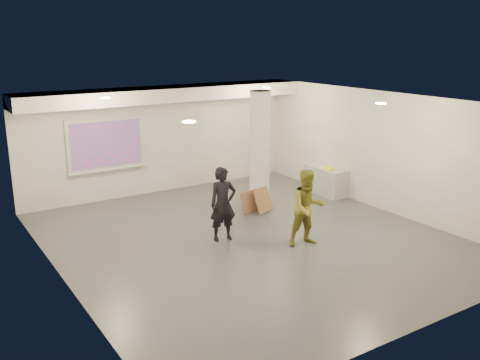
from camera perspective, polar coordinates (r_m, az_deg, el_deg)
floor at (r=11.81m, az=1.06°, el=-6.29°), size 8.00×9.00×0.01m
ceiling at (r=11.07m, az=1.13°, el=8.32°), size 8.00×9.00×0.01m
wall_back at (r=15.20m, az=-8.42°, el=4.32°), size 8.00×0.01×3.00m
wall_front at (r=8.18m, az=19.03°, el=-5.89°), size 8.00×0.01×3.00m
wall_left at (r=9.78m, az=-18.78°, el=-2.43°), size 0.01×9.00×3.00m
wall_right at (r=13.92m, az=14.92°, el=2.97°), size 0.01×9.00×3.00m
soffit_band at (r=14.51m, az=-7.71°, el=9.11°), size 8.00×1.10×0.36m
downlight_nw at (r=12.34m, az=-14.17°, el=8.48°), size 0.22×0.22×0.02m
downlight_ne at (r=14.36m, az=2.89°, el=9.80°), size 0.22×0.22×0.02m
downlight_sw at (r=8.68m, az=-5.46°, el=6.21°), size 0.22×0.22×0.02m
downlight_se at (r=11.37m, az=14.81°, el=7.90°), size 0.22×0.22×0.02m
column at (r=13.62m, az=2.12°, el=3.21°), size 0.52×0.52×3.00m
projection_screen at (r=14.58m, az=-14.08°, el=3.67°), size 2.10×0.13×1.42m
credenza at (r=15.17m, az=9.13°, el=-0.07°), size 0.56×1.31×0.76m
papers_stack at (r=15.05m, az=9.01°, el=1.34°), size 0.28×0.34×0.02m
postit_pad at (r=14.92m, az=9.49°, el=1.22°), size 0.25×0.33×0.03m
cardboard_back at (r=13.45m, az=1.00°, el=-2.34°), size 0.52×0.23×0.55m
cardboard_front at (r=13.49m, az=2.48°, el=-2.16°), size 0.63×0.46×0.61m
woman at (r=11.51m, az=-1.82°, el=-2.59°), size 0.65×0.49×1.62m
man at (r=11.32m, az=7.25°, el=-2.95°), size 0.92×0.79×1.65m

